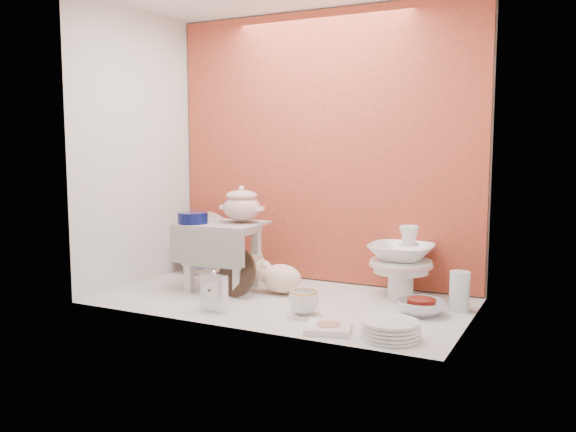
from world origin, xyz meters
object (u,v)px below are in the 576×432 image
object	(u,v)px
floral_platter	(204,243)
porcelain_tower	(401,261)
gold_rim_teacup	(304,302)
dinner_plate_stack	(391,329)
mantel_clock	(214,291)
plush_pig	(281,278)
blue_white_vase	(204,255)
step_stool	(223,256)
soup_tureen	(242,204)
crystal_bowl	(421,307)

from	to	relation	value
floral_platter	porcelain_tower	xyz separation A→B (m)	(1.20, -0.01, -0.00)
gold_rim_teacup	dinner_plate_stack	distance (m)	0.46
mantel_clock	dinner_plate_stack	world-z (taller)	mantel_clock
plush_pig	porcelain_tower	size ratio (longest dim) A/B	0.76
blue_white_vase	step_stool	bearing A→B (deg)	-42.53
mantel_clock	step_stool	bearing A→B (deg)	120.98
soup_tureen	crystal_bowl	size ratio (longest dim) A/B	1.11
gold_rim_teacup	porcelain_tower	size ratio (longest dim) A/B	0.37
mantel_clock	dinner_plate_stack	distance (m)	0.85
dinner_plate_stack	mantel_clock	bearing A→B (deg)	178.69
mantel_clock	porcelain_tower	xyz separation A→B (m)	(0.70, 0.64, 0.09)
step_stool	blue_white_vase	distance (m)	0.46
step_stool	crystal_bowl	distance (m)	1.08
gold_rim_teacup	crystal_bowl	xyz separation A→B (m)	(0.47, 0.26, -0.03)
soup_tureen	mantel_clock	xyz separation A→B (m)	(0.11, -0.44, -0.36)
step_stool	dinner_plate_stack	world-z (taller)	step_stool
step_stool	soup_tureen	xyz separation A→B (m)	(0.08, 0.05, 0.28)
plush_pig	crystal_bowl	size ratio (longest dim) A/B	1.31
mantel_clock	porcelain_tower	world-z (taller)	porcelain_tower
soup_tureen	porcelain_tower	world-z (taller)	soup_tureen
soup_tureen	blue_white_vase	distance (m)	0.60
mantel_clock	gold_rim_teacup	bearing A→B (deg)	19.66
blue_white_vase	dinner_plate_stack	distance (m)	1.55
porcelain_tower	dinner_plate_stack	bearing A→B (deg)	-77.13
step_stool	plush_pig	xyz separation A→B (m)	(0.32, 0.05, -0.10)
step_stool	mantel_clock	bearing A→B (deg)	-68.59
blue_white_vase	crystal_bowl	size ratio (longest dim) A/B	1.02
soup_tureen	crystal_bowl	xyz separation A→B (m)	(0.98, -0.06, -0.42)
plush_pig	porcelain_tower	xyz separation A→B (m)	(0.57, 0.21, 0.10)
mantel_clock	crystal_bowl	xyz separation A→B (m)	(0.87, 0.38, -0.06)
step_stool	plush_pig	bearing A→B (deg)	2.83
floral_platter	gold_rim_teacup	xyz separation A→B (m)	(0.90, -0.54, -0.12)
plush_pig	dinner_plate_stack	bearing A→B (deg)	-20.12
floral_platter	dinner_plate_stack	distance (m)	1.51
dinner_plate_stack	blue_white_vase	bearing A→B (deg)	152.73
soup_tureen	plush_pig	size ratio (longest dim) A/B	0.85
step_stool	crystal_bowl	world-z (taller)	step_stool
soup_tureen	porcelain_tower	bearing A→B (deg)	13.89
blue_white_vase	mantel_clock	world-z (taller)	blue_white_vase
step_stool	porcelain_tower	world-z (taller)	porcelain_tower
plush_pig	floral_platter	bearing A→B (deg)	172.84
step_stool	blue_white_vase	size ratio (longest dim) A/B	1.91
blue_white_vase	crystal_bowl	xyz separation A→B (m)	(1.40, -0.31, -0.08)
gold_rim_teacup	porcelain_tower	world-z (taller)	porcelain_tower
step_stool	mantel_clock	size ratio (longest dim) A/B	2.18
crystal_bowl	step_stool	bearing A→B (deg)	179.53
step_stool	floral_platter	xyz separation A→B (m)	(-0.30, 0.26, 0.01)
mantel_clock	plush_pig	bearing A→B (deg)	77.57
plush_pig	gold_rim_teacup	xyz separation A→B (m)	(0.28, -0.32, -0.02)
step_stool	soup_tureen	size ratio (longest dim) A/B	1.76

